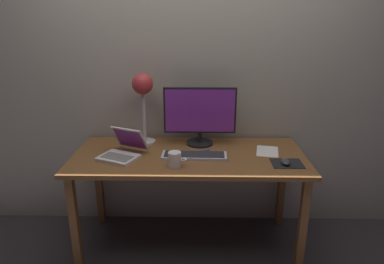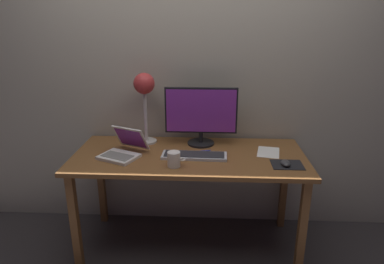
{
  "view_description": "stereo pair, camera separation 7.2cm",
  "coord_description": "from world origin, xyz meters",
  "px_view_note": "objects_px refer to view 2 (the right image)",
  "views": [
    {
      "loc": [
        0.06,
        -2.2,
        1.64
      ],
      "look_at": [
        0.02,
        -0.05,
        0.92
      ],
      "focal_mm": 32.05,
      "sensor_mm": 36.0,
      "label": 1
    },
    {
      "loc": [
        0.13,
        -2.2,
        1.64
      ],
      "look_at": [
        0.02,
        -0.05,
        0.92
      ],
      "focal_mm": 32.05,
      "sensor_mm": 36.0,
      "label": 2
    }
  ],
  "objects_px": {
    "keyboard_main": "(194,155)",
    "mouse": "(286,163)",
    "laptop": "(124,147)",
    "desk_lamp": "(144,90)",
    "pen": "(201,151)",
    "monitor": "(201,114)",
    "coffee_mug": "(174,159)"
  },
  "relations": [
    {
      "from": "laptop",
      "to": "coffee_mug",
      "type": "xyz_separation_m",
      "value": [
        0.36,
        -0.18,
        -0.01
      ]
    },
    {
      "from": "keyboard_main",
      "to": "laptop",
      "type": "relative_size",
      "value": 1.22
    },
    {
      "from": "desk_lamp",
      "to": "laptop",
      "type": "bearing_deg",
      "value": -112.5
    },
    {
      "from": "desk_lamp",
      "to": "mouse",
      "type": "height_order",
      "value": "desk_lamp"
    },
    {
      "from": "desk_lamp",
      "to": "pen",
      "type": "height_order",
      "value": "desk_lamp"
    },
    {
      "from": "laptop",
      "to": "coffee_mug",
      "type": "relative_size",
      "value": 3.07
    },
    {
      "from": "pen",
      "to": "mouse",
      "type": "bearing_deg",
      "value": -21.69
    },
    {
      "from": "desk_lamp",
      "to": "pen",
      "type": "distance_m",
      "value": 0.6
    },
    {
      "from": "pen",
      "to": "monitor",
      "type": "bearing_deg",
      "value": 92.11
    },
    {
      "from": "keyboard_main",
      "to": "desk_lamp",
      "type": "height_order",
      "value": "desk_lamp"
    },
    {
      "from": "coffee_mug",
      "to": "pen",
      "type": "xyz_separation_m",
      "value": [
        0.16,
        0.26,
        -0.04
      ]
    },
    {
      "from": "laptop",
      "to": "pen",
      "type": "height_order",
      "value": "laptop"
    },
    {
      "from": "keyboard_main",
      "to": "laptop",
      "type": "height_order",
      "value": "laptop"
    },
    {
      "from": "keyboard_main",
      "to": "coffee_mug",
      "type": "relative_size",
      "value": 3.76
    },
    {
      "from": "desk_lamp",
      "to": "mouse",
      "type": "bearing_deg",
      "value": -22.07
    },
    {
      "from": "monitor",
      "to": "mouse",
      "type": "xyz_separation_m",
      "value": [
        0.55,
        -0.37,
        -0.21
      ]
    },
    {
      "from": "keyboard_main",
      "to": "laptop",
      "type": "xyz_separation_m",
      "value": [
        -0.48,
        0.02,
        0.04
      ]
    },
    {
      "from": "laptop",
      "to": "mouse",
      "type": "bearing_deg",
      "value": -7.15
    },
    {
      "from": "laptop",
      "to": "mouse",
      "type": "height_order",
      "value": "laptop"
    },
    {
      "from": "mouse",
      "to": "pen",
      "type": "relative_size",
      "value": 0.69
    },
    {
      "from": "monitor",
      "to": "laptop",
      "type": "height_order",
      "value": "monitor"
    },
    {
      "from": "mouse",
      "to": "desk_lamp",
      "type": "bearing_deg",
      "value": 157.93
    },
    {
      "from": "laptop",
      "to": "mouse",
      "type": "relative_size",
      "value": 3.78
    },
    {
      "from": "keyboard_main",
      "to": "mouse",
      "type": "distance_m",
      "value": 0.6
    },
    {
      "from": "laptop",
      "to": "coffee_mug",
      "type": "distance_m",
      "value": 0.4
    },
    {
      "from": "monitor",
      "to": "coffee_mug",
      "type": "distance_m",
      "value": 0.48
    },
    {
      "from": "keyboard_main",
      "to": "mouse",
      "type": "height_order",
      "value": "mouse"
    },
    {
      "from": "keyboard_main",
      "to": "pen",
      "type": "relative_size",
      "value": 3.17
    },
    {
      "from": "pen",
      "to": "laptop",
      "type": "bearing_deg",
      "value": -171.02
    },
    {
      "from": "coffee_mug",
      "to": "pen",
      "type": "relative_size",
      "value": 0.84
    },
    {
      "from": "keyboard_main",
      "to": "desk_lamp",
      "type": "xyz_separation_m",
      "value": [
        -0.37,
        0.28,
        0.39
      ]
    },
    {
      "from": "monitor",
      "to": "coffee_mug",
      "type": "xyz_separation_m",
      "value": [
        -0.16,
        -0.41,
        -0.19
      ]
    }
  ]
}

